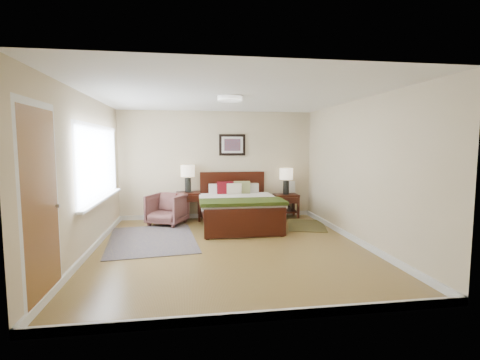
{
  "coord_description": "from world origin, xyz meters",
  "views": [
    {
      "loc": [
        -0.68,
        -5.65,
        1.71
      ],
      "look_at": [
        0.29,
        0.86,
        1.05
      ],
      "focal_mm": 26.0,
      "sensor_mm": 36.0,
      "label": 1
    }
  ],
  "objects_px": {
    "lamp_left": "(188,174)",
    "armchair": "(167,209)",
    "bed": "(238,203)",
    "lamp_right": "(286,177)",
    "nightstand_left": "(188,198)",
    "rug_persian": "(152,239)",
    "nightstand_right": "(286,203)"
  },
  "relations": [
    {
      "from": "lamp_left",
      "to": "armchair",
      "type": "height_order",
      "value": "lamp_left"
    },
    {
      "from": "bed",
      "to": "lamp_right",
      "type": "relative_size",
      "value": 3.25
    },
    {
      "from": "lamp_left",
      "to": "nightstand_left",
      "type": "bearing_deg",
      "value": -90.0
    },
    {
      "from": "rug_persian",
      "to": "bed",
      "type": "bearing_deg",
      "value": 19.69
    },
    {
      "from": "lamp_left",
      "to": "lamp_right",
      "type": "height_order",
      "value": "lamp_left"
    },
    {
      "from": "armchair",
      "to": "lamp_right",
      "type": "bearing_deg",
      "value": 33.05
    },
    {
      "from": "nightstand_right",
      "to": "lamp_left",
      "type": "bearing_deg",
      "value": 179.65
    },
    {
      "from": "armchair",
      "to": "rug_persian",
      "type": "bearing_deg",
      "value": -74.33
    },
    {
      "from": "bed",
      "to": "rug_persian",
      "type": "distance_m",
      "value": 1.95
    },
    {
      "from": "nightstand_left",
      "to": "rug_persian",
      "type": "xyz_separation_m",
      "value": [
        -0.66,
        -1.55,
        -0.52
      ]
    },
    {
      "from": "nightstand_left",
      "to": "lamp_left",
      "type": "bearing_deg",
      "value": 90.0
    },
    {
      "from": "nightstand_left",
      "to": "lamp_left",
      "type": "height_order",
      "value": "lamp_left"
    },
    {
      "from": "nightstand_left",
      "to": "lamp_right",
      "type": "height_order",
      "value": "lamp_right"
    },
    {
      "from": "lamp_left",
      "to": "rug_persian",
      "type": "distance_m",
      "value": 2.01
    },
    {
      "from": "lamp_right",
      "to": "bed",
      "type": "bearing_deg",
      "value": -149.43
    },
    {
      "from": "bed",
      "to": "lamp_left",
      "type": "relative_size",
      "value": 3.25
    },
    {
      "from": "armchair",
      "to": "nightstand_right",
      "type": "bearing_deg",
      "value": 32.76
    },
    {
      "from": "nightstand_right",
      "to": "armchair",
      "type": "bearing_deg",
      "value": -172.56
    },
    {
      "from": "nightstand_right",
      "to": "rug_persian",
      "type": "relative_size",
      "value": 0.26
    },
    {
      "from": "nightstand_left",
      "to": "armchair",
      "type": "xyz_separation_m",
      "value": [
        -0.45,
        -0.35,
        -0.19
      ]
    },
    {
      "from": "lamp_left",
      "to": "armchair",
      "type": "relative_size",
      "value": 0.83
    },
    {
      "from": "bed",
      "to": "nightstand_right",
      "type": "xyz_separation_m",
      "value": [
        1.26,
        0.73,
        -0.15
      ]
    },
    {
      "from": "nightstand_right",
      "to": "armchair",
      "type": "xyz_separation_m",
      "value": [
        -2.76,
        -0.36,
        -0.01
      ]
    },
    {
      "from": "bed",
      "to": "lamp_right",
      "type": "height_order",
      "value": "lamp_right"
    },
    {
      "from": "lamp_right",
      "to": "armchair",
      "type": "height_order",
      "value": "lamp_right"
    },
    {
      "from": "nightstand_right",
      "to": "lamp_left",
      "type": "relative_size",
      "value": 0.92
    },
    {
      "from": "rug_persian",
      "to": "lamp_left",
      "type": "bearing_deg",
      "value": 61.01
    },
    {
      "from": "nightstand_right",
      "to": "rug_persian",
      "type": "xyz_separation_m",
      "value": [
        -2.96,
        -1.56,
        -0.34
      ]
    },
    {
      "from": "bed",
      "to": "nightstand_right",
      "type": "relative_size",
      "value": 3.55
    },
    {
      "from": "nightstand_right",
      "to": "armchair",
      "type": "height_order",
      "value": "armchair"
    },
    {
      "from": "bed",
      "to": "lamp_left",
      "type": "xyz_separation_m",
      "value": [
        -1.04,
        0.75,
        0.58
      ]
    },
    {
      "from": "nightstand_left",
      "to": "rug_persian",
      "type": "height_order",
      "value": "nightstand_left"
    }
  ]
}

